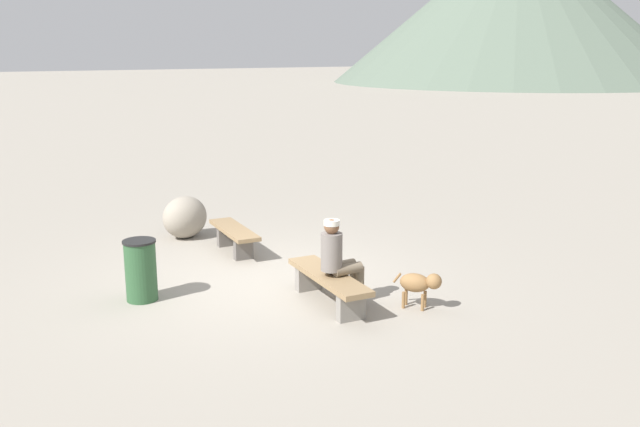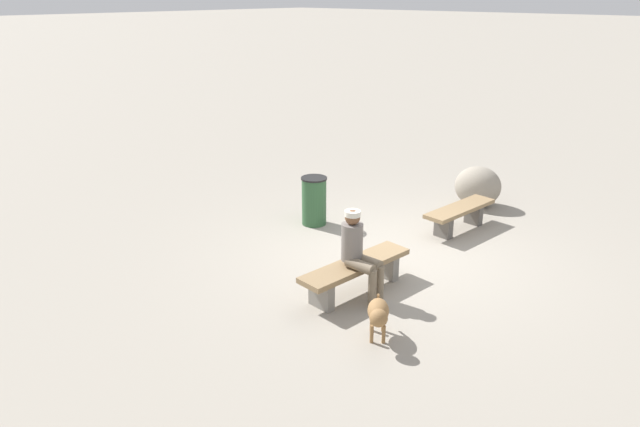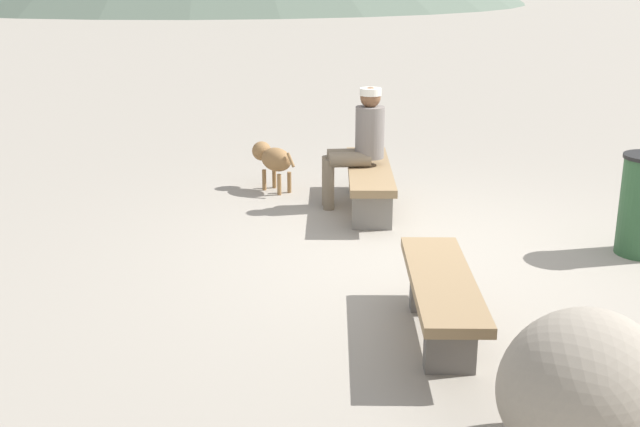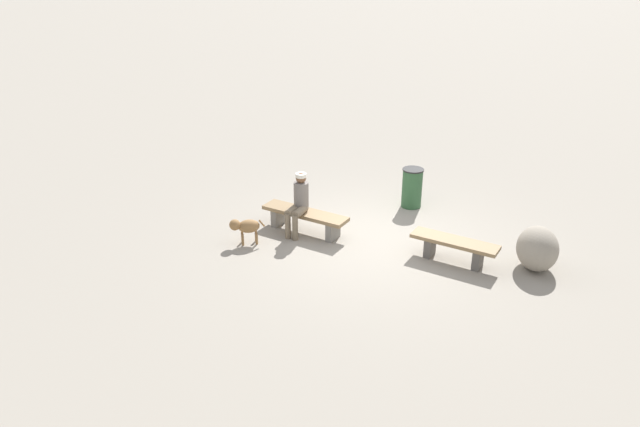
{
  "view_description": "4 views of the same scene",
  "coord_description": "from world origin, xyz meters",
  "px_view_note": "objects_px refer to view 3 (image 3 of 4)",
  "views": [
    {
      "loc": [
        8.86,
        -4.25,
        3.37
      ],
      "look_at": [
        -1.1,
        1.63,
        0.6
      ],
      "focal_mm": 38.78,
      "sensor_mm": 36.0,
      "label": 1
    },
    {
      "loc": [
        6.92,
        4.84,
        3.83
      ],
      "look_at": [
        0.79,
        -0.81,
        0.69
      ],
      "focal_mm": 33.19,
      "sensor_mm": 36.0,
      "label": 2
    },
    {
      "loc": [
        -6.18,
        1.3,
        2.3
      ],
      "look_at": [
        -0.91,
        0.96,
        0.65
      ],
      "focal_mm": 44.3,
      "sensor_mm": 36.0,
      "label": 3
    },
    {
      "loc": [
        -3.57,
        9.4,
        5.0
      ],
      "look_at": [
        0.78,
        0.77,
        0.67
      ],
      "focal_mm": 32.81,
      "sensor_mm": 36.0,
      "label": 4
    }
  ],
  "objects_px": {
    "bench_right": "(369,178)",
    "dog": "(273,158)",
    "seated_person": "(359,141)",
    "boulder": "(581,386)",
    "bench_left": "(441,294)"
  },
  "relations": [
    {
      "from": "bench_right",
      "to": "dog",
      "type": "distance_m",
      "value": 1.21
    },
    {
      "from": "seated_person",
      "to": "boulder",
      "type": "bearing_deg",
      "value": -172.97
    },
    {
      "from": "bench_left",
      "to": "seated_person",
      "type": "bearing_deg",
      "value": 8.43
    },
    {
      "from": "bench_right",
      "to": "seated_person",
      "type": "distance_m",
      "value": 0.39
    },
    {
      "from": "seated_person",
      "to": "bench_left",
      "type": "bearing_deg",
      "value": -176.92
    },
    {
      "from": "bench_left",
      "to": "boulder",
      "type": "relative_size",
      "value": 1.81
    },
    {
      "from": "dog",
      "to": "boulder",
      "type": "xyz_separation_m",
      "value": [
        -4.97,
        -1.45,
        0.03
      ]
    },
    {
      "from": "seated_person",
      "to": "dog",
      "type": "bearing_deg",
      "value": 51.11
    },
    {
      "from": "bench_left",
      "to": "bench_right",
      "type": "xyz_separation_m",
      "value": [
        2.9,
        0.11,
        0.0
      ]
    },
    {
      "from": "bench_left",
      "to": "dog",
      "type": "relative_size",
      "value": 2.81
    },
    {
      "from": "seated_person",
      "to": "bench_right",
      "type": "bearing_deg",
      "value": -129.37
    },
    {
      "from": "seated_person",
      "to": "dog",
      "type": "height_order",
      "value": "seated_person"
    },
    {
      "from": "bench_left",
      "to": "seated_person",
      "type": "relative_size",
      "value": 1.29
    },
    {
      "from": "dog",
      "to": "seated_person",
      "type": "bearing_deg",
      "value": -165.99
    },
    {
      "from": "dog",
      "to": "boulder",
      "type": "relative_size",
      "value": 0.64
    }
  ]
}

